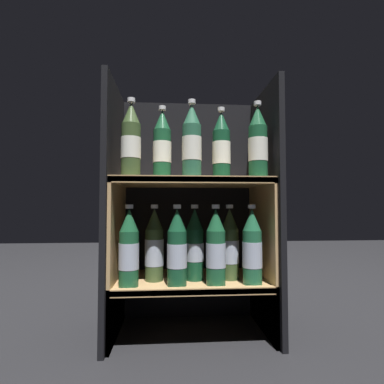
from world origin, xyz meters
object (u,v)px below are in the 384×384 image
(bottle_lower_front_2, at_px, (216,249))
(bottle_lower_back_0, at_px, (154,247))
(bottle_upper_back_1, at_px, (221,148))
(bottle_lower_back_1, at_px, (195,246))
(bottle_upper_front_1, at_px, (192,143))
(bottle_lower_front_1, at_px, (177,249))
(bottle_upper_front_2, at_px, (258,144))
(bottle_upper_back_0, at_px, (162,147))
(bottle_upper_front_0, at_px, (131,142))
(bottle_lower_front_3, at_px, (252,249))
(bottle_lower_front_0, at_px, (129,250))
(bottle_lower_back_2, at_px, (230,246))

(bottle_lower_front_2, height_order, bottle_lower_back_0, same)
(bottle_lower_front_2, xyz_separation_m, bottle_lower_back_0, (-0.22, 0.08, -0.00))
(bottle_upper_back_1, height_order, bottle_lower_back_1, bottle_upper_back_1)
(bottle_upper_front_1, height_order, bottle_lower_front_1, bottle_upper_front_1)
(bottle_upper_front_1, bearing_deg, bottle_upper_front_2, 0.00)
(bottle_upper_front_1, bearing_deg, bottle_lower_front_2, 0.00)
(bottle_upper_back_0, xyz_separation_m, bottle_lower_front_1, (0.05, -0.08, -0.37))
(bottle_upper_back_1, distance_m, bottle_lower_front_2, 0.38)
(bottle_upper_back_1, bearing_deg, bottle_lower_front_1, -155.63)
(bottle_upper_front_0, xyz_separation_m, bottle_lower_back_1, (0.23, 0.08, -0.37))
(bottle_upper_front_2, height_order, bottle_lower_front_3, bottle_upper_front_2)
(bottle_upper_front_2, height_order, bottle_lower_back_1, bottle_upper_front_2)
(bottle_upper_front_1, bearing_deg, bottle_lower_back_1, 77.83)
(bottle_upper_front_2, distance_m, bottle_lower_front_0, 0.58)
(bottle_lower_front_2, distance_m, bottle_lower_back_1, 0.10)
(bottle_upper_front_1, bearing_deg, bottle_lower_front_1, 180.00)
(bottle_lower_back_2, bearing_deg, bottle_upper_front_2, -40.84)
(bottle_lower_front_1, bearing_deg, bottle_upper_front_2, 0.00)
(bottle_lower_front_0, distance_m, bottle_lower_back_2, 0.37)
(bottle_upper_front_1, height_order, bottle_upper_front_2, same)
(bottle_upper_front_0, bearing_deg, bottle_lower_back_1, 18.63)
(bottle_upper_back_0, xyz_separation_m, bottle_lower_front_3, (0.32, -0.08, -0.37))
(bottle_upper_front_2, relative_size, bottle_lower_front_0, 1.00)
(bottle_upper_front_2, bearing_deg, bottle_lower_front_0, -180.00)
(bottle_upper_front_0, height_order, bottle_lower_front_0, bottle_upper_front_0)
(bottle_upper_front_0, relative_size, bottle_lower_back_0, 1.00)
(bottle_upper_front_2, distance_m, bottle_lower_back_1, 0.43)
(bottle_upper_front_2, height_order, bottle_lower_front_1, bottle_upper_front_2)
(bottle_lower_front_3, bearing_deg, bottle_upper_front_1, -180.00)
(bottle_upper_front_1, relative_size, bottle_lower_front_0, 1.00)
(bottle_upper_front_0, xyz_separation_m, bottle_lower_front_2, (0.29, 0.00, -0.37))
(bottle_lower_front_1, relative_size, bottle_lower_back_2, 1.00)
(bottle_lower_front_2, xyz_separation_m, bottle_lower_back_2, (0.06, 0.08, -0.00))
(bottle_upper_back_0, bearing_deg, bottle_lower_back_0, 180.00)
(bottle_lower_front_3, xyz_separation_m, bottle_lower_back_2, (-0.06, 0.08, 0.00))
(bottle_lower_front_1, relative_size, bottle_lower_back_1, 1.00)
(bottle_lower_front_0, bearing_deg, bottle_lower_back_1, 18.37)
(bottle_upper_front_2, xyz_separation_m, bottle_upper_back_1, (-0.12, 0.08, -0.00))
(bottle_upper_back_1, relative_size, bottle_lower_back_2, 1.00)
(bottle_upper_front_1, height_order, bottle_lower_front_0, bottle_upper_front_1)
(bottle_lower_front_0, bearing_deg, bottle_upper_front_0, 0.00)
(bottle_upper_front_1, distance_m, bottle_lower_front_3, 0.43)
(bottle_upper_front_1, distance_m, bottle_lower_back_2, 0.40)
(bottle_lower_front_0, bearing_deg, bottle_lower_back_2, 11.94)
(bottle_lower_back_0, bearing_deg, bottle_lower_front_1, -43.17)
(bottle_lower_front_3, bearing_deg, bottle_lower_front_0, -180.00)
(bottle_lower_front_3, height_order, bottle_lower_back_1, same)
(bottle_lower_back_0, bearing_deg, bottle_upper_front_0, -135.62)
(bottle_lower_front_0, height_order, bottle_lower_front_2, same)
(bottle_upper_front_1, xyz_separation_m, bottle_upper_front_2, (0.24, 0.00, 0.00))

